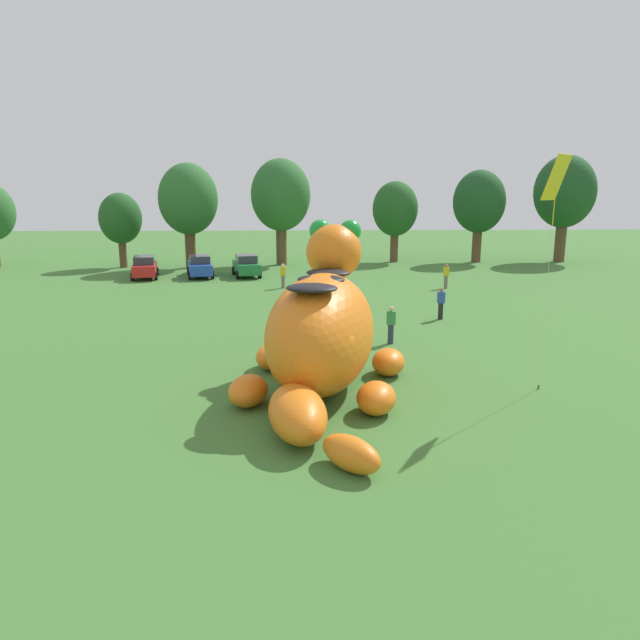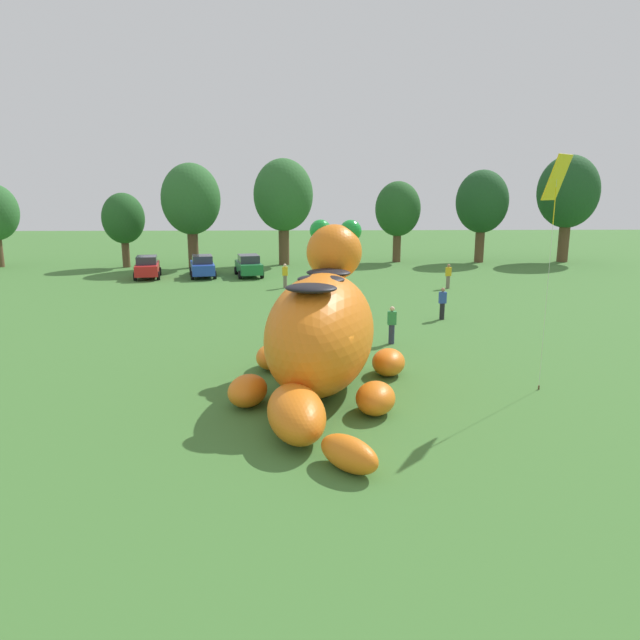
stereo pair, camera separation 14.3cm
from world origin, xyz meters
TOP-DOWN VIEW (x-y plane):
  - ground_plane at (0.00, 0.00)m, footprint 160.00×160.00m
  - giant_inflatable_creature at (0.32, 1.32)m, footprint 6.52×11.35m
  - car_red at (-12.37, 27.55)m, footprint 2.52×4.35m
  - car_blue at (-8.16, 27.92)m, footprint 2.58×4.37m
  - car_green at (-4.56, 28.15)m, footprint 2.61×4.38m
  - tree_left at (-15.88, 34.04)m, footprint 3.64×3.64m
  - tree_mid_left at (-9.86, 33.55)m, footprint 5.05×5.05m
  - tree_centre_left at (-1.97, 35.38)m, footprint 5.31×5.31m
  - tree_centre at (8.64, 37.18)m, footprint 4.22×4.22m
  - tree_centre_right at (16.37, 36.65)m, footprint 4.79×4.79m
  - tree_mid_right at (24.40, 36.75)m, footprint 5.56×5.56m
  - spectator_near_inflatable at (9.83, 21.97)m, footprint 0.38×0.26m
  - spectator_mid_field at (3.67, 7.28)m, footprint 0.38×0.26m
  - spectator_by_cars at (7.10, 12.16)m, footprint 0.38×0.26m
  - spectator_wandering at (-1.52, 22.50)m, footprint 0.38×0.26m
  - tethered_flying_kite at (7.87, 1.00)m, footprint 1.13×1.13m

SIDE VIEW (x-z plane):
  - ground_plane at x=0.00m, z-range 0.00..0.00m
  - spectator_near_inflatable at x=9.83m, z-range 0.00..1.71m
  - spectator_mid_field at x=3.67m, z-range 0.00..1.71m
  - spectator_by_cars at x=7.10m, z-range 0.00..1.71m
  - spectator_wandering at x=-1.52m, z-range 0.00..1.71m
  - car_red at x=-12.37m, z-range 0.00..1.72m
  - car_blue at x=-8.16m, z-range 0.00..1.72m
  - car_green at x=-4.56m, z-range 0.00..1.72m
  - giant_inflatable_creature at x=0.32m, z-range -0.76..4.90m
  - tree_left at x=-15.88m, z-range 1.00..7.46m
  - tree_centre at x=8.64m, z-range 1.15..8.64m
  - tree_centre_right at x=16.37m, z-range 1.31..9.82m
  - tree_mid_left at x=-9.86m, z-range 1.38..10.34m
  - tree_centre_left at x=-1.97m, z-range 1.45..10.88m
  - tree_mid_right at x=24.40m, z-range 1.52..11.38m
  - tethered_flying_kite at x=7.87m, z-range 3.10..10.99m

